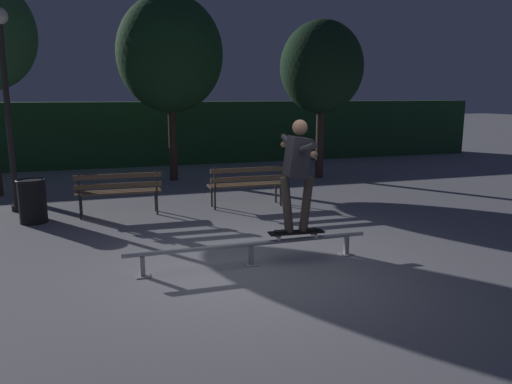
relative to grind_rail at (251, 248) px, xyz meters
name	(u,v)px	position (x,y,z in m)	size (l,w,h in m)	color
ground_plane	(255,268)	(0.00, -0.16, -0.25)	(90.00, 90.00, 0.00)	gray
hedge_backdrop	(155,133)	(0.00, 10.69, 0.79)	(24.00, 1.20, 2.07)	#234C28
grind_rail	(251,248)	(0.00, 0.00, 0.00)	(3.43, 0.18, 0.33)	#9E9EA3
skateboard	(296,233)	(0.66, 0.00, 0.15)	(0.79, 0.26, 0.09)	black
skateboarder	(297,166)	(0.66, 0.00, 1.09)	(0.63, 1.41, 1.56)	black
park_bench_leftmost	(119,189)	(-1.57, 3.45, 0.29)	(1.61, 0.45, 0.88)	#282623
park_bench_left_center	(247,182)	(1.00, 3.45, 0.29)	(1.61, 0.45, 0.88)	#282623
tree_far_right	(322,68)	(4.02, 6.41, 2.77)	(2.25, 2.25, 4.27)	#3D2D23
tree_behind_benches	(170,54)	(0.06, 7.27, 3.09)	(2.77, 2.77, 4.87)	#3D2D23
lamp_post_left	(5,85)	(-3.51, 4.51, 2.23)	(0.32, 0.32, 3.90)	#282623
trash_can	(32,200)	(-3.08, 3.42, 0.17)	(0.52, 0.52, 0.80)	black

